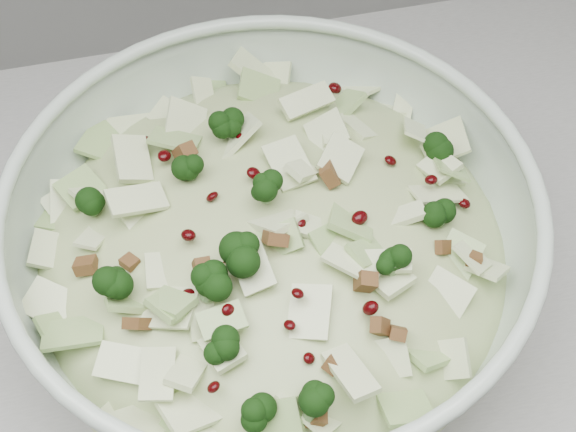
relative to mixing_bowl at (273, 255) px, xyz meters
name	(u,v)px	position (x,y,z in m)	size (l,w,h in m)	color
mixing_bowl	(273,255)	(0.00, 0.00, 0.00)	(0.47, 0.47, 0.16)	#B9CBBA
salad	(272,236)	(0.00, 0.00, 0.03)	(0.50, 0.50, 0.17)	#ADB97E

